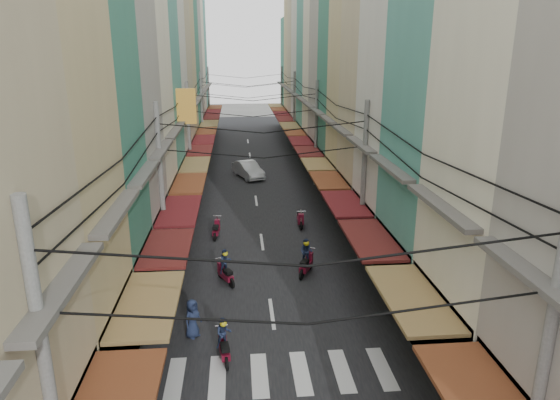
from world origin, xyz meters
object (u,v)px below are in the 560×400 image
white_car (248,177)px  market_umbrella (416,264)px  traffic_sign (433,281)px  bicycle (445,303)px

white_car → market_umbrella: bearing=-95.2°
market_umbrella → traffic_sign: (-0.09, -2.01, 0.24)m
bicycle → traffic_sign: (-1.60, -2.25, 2.23)m
white_car → market_umbrella: 23.78m
white_car → market_umbrella: (6.36, -22.83, 1.99)m
traffic_sign → market_umbrella: bearing=87.5°
market_umbrella → white_car: bearing=105.6°
bicycle → market_umbrella: bearing=95.0°
bicycle → market_umbrella: market_umbrella is taller
white_car → traffic_sign: bearing=-96.6°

